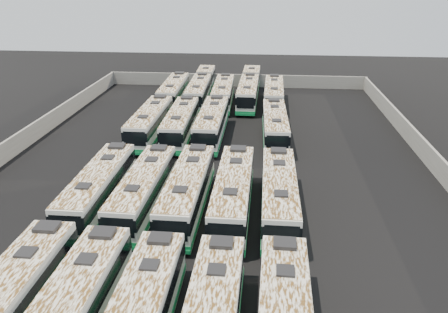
% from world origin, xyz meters
% --- Properties ---
extents(ground, '(140.00, 140.00, 0.00)m').
position_xyz_m(ground, '(0.00, 0.00, 0.00)').
color(ground, black).
rests_on(ground, ground).
extents(perimeter_wall, '(45.20, 73.20, 2.20)m').
position_xyz_m(perimeter_wall, '(0.00, 0.00, 1.10)').
color(perimeter_wall, slate).
rests_on(perimeter_wall, ground).
extents(bus_front_far_left, '(2.88, 13.46, 3.79)m').
position_xyz_m(bus_front_far_left, '(-8.66, -22.62, 1.94)').
color(bus_front_far_left, white).
rests_on(bus_front_far_left, ground).
extents(bus_midfront_far_left, '(2.84, 13.09, 3.69)m').
position_xyz_m(bus_midfront_far_left, '(-8.75, -7.99, 1.89)').
color(bus_midfront_far_left, white).
rests_on(bus_midfront_far_left, ground).
extents(bus_midfront_left, '(3.01, 13.02, 3.66)m').
position_xyz_m(bus_midfront_left, '(-4.85, -7.99, 1.87)').
color(bus_midfront_left, white).
rests_on(bus_midfront_left, ground).
extents(bus_midfront_center, '(2.98, 13.35, 3.76)m').
position_xyz_m(bus_midfront_center, '(-1.13, -7.96, 1.92)').
color(bus_midfront_center, white).
rests_on(bus_midfront_center, ground).
extents(bus_midfront_right, '(2.94, 13.41, 3.78)m').
position_xyz_m(bus_midfront_right, '(2.69, -7.98, 1.93)').
color(bus_midfront_right, white).
rests_on(bus_midfront_right, ground).
extents(bus_midfront_far_right, '(2.81, 13.19, 3.72)m').
position_xyz_m(bus_midfront_far_right, '(6.45, -7.91, 1.90)').
color(bus_midfront_far_right, white).
rests_on(bus_midfront_far_right, ground).
extents(bus_midback_far_left, '(2.89, 13.41, 3.78)m').
position_xyz_m(bus_midback_far_left, '(-8.68, 9.51, 1.93)').
color(bus_midback_far_left, white).
rests_on(bus_midback_far_left, ground).
extents(bus_midback_left, '(3.06, 13.28, 3.73)m').
position_xyz_m(bus_midback_left, '(-4.97, 9.55, 1.91)').
color(bus_midback_left, white).
rests_on(bus_midback_left, ground).
extents(bus_midback_center, '(2.92, 13.55, 3.82)m').
position_xyz_m(bus_midback_center, '(-1.18, 9.72, 1.95)').
color(bus_midback_center, white).
rests_on(bus_midback_center, ground).
extents(bus_midback_far_right, '(3.03, 13.01, 3.65)m').
position_xyz_m(bus_midback_far_right, '(6.40, 9.75, 1.87)').
color(bus_midback_far_right, white).
rests_on(bus_midback_far_right, ground).
extents(bus_back_far_left, '(3.06, 13.33, 3.74)m').
position_xyz_m(bus_back_far_left, '(-8.76, 24.36, 1.91)').
color(bus_back_far_left, white).
rests_on(bus_back_far_left, ground).
extents(bus_back_left, '(3.19, 20.14, 3.64)m').
position_xyz_m(bus_back_left, '(-5.05, 28.08, 1.86)').
color(bus_back_left, white).
rests_on(bus_back_left, ground).
extents(bus_back_center, '(3.03, 13.02, 3.65)m').
position_xyz_m(bus_back_center, '(-1.17, 24.37, 1.87)').
color(bus_back_center, white).
rests_on(bus_back_center, ground).
extents(bus_back_right, '(3.11, 20.51, 3.71)m').
position_xyz_m(bus_back_right, '(2.63, 28.12, 1.90)').
color(bus_back_right, white).
rests_on(bus_back_right, ground).
extents(bus_back_far_right, '(2.98, 13.03, 3.66)m').
position_xyz_m(bus_back_far_right, '(6.46, 24.39, 1.87)').
color(bus_back_far_right, white).
rests_on(bus_back_far_right, ground).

